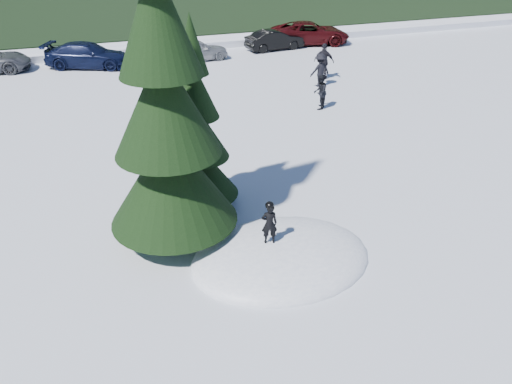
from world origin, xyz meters
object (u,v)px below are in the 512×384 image
object	(u,v)px
adult_1	(324,61)
adult_2	(320,70)
spruce_tall	(166,117)
car_6	(310,33)
adult_0	(320,92)
car_3	(88,55)
child_skier	(269,224)
car_4	(197,50)
car_5	(275,40)
spruce_short	(197,138)

from	to	relation	value
adult_1	adult_2	size ratio (longest dim) A/B	1.12
spruce_tall	car_6	bearing A→B (deg)	56.26
adult_0	car_3	distance (m)	13.87
car_3	car_6	xyz separation A→B (m)	(14.07, 1.18, 0.04)
child_skier	car_3	distance (m)	20.25
child_skier	car_4	bearing A→B (deg)	-85.05
adult_1	car_5	xyz separation A→B (m)	(0.03, 6.87, -0.29)
car_3	car_6	size ratio (longest dim) A/B	0.91
child_skier	adult_2	xyz separation A→B (m)	(7.51, 12.46, -0.20)
spruce_tall	child_skier	xyz separation A→B (m)	(1.93, -1.68, -2.32)
adult_1	car_3	world-z (taller)	adult_1
adult_0	adult_1	bearing A→B (deg)	-172.91
spruce_tall	car_3	size ratio (longest dim) A/B	1.85
spruce_short	car_3	size ratio (longest dim) A/B	1.15
spruce_tall	adult_0	xyz separation A→B (m)	(7.95, 7.78, -2.57)
child_skier	car_6	world-z (taller)	child_skier
adult_0	adult_2	bearing A→B (deg)	-170.53
child_skier	car_3	xyz separation A→B (m)	(-2.96, 20.03, -0.33)
adult_1	car_4	xyz separation A→B (m)	(-5.23, 5.86, -0.29)
spruce_tall	adult_2	xyz separation A→B (m)	(9.44, 10.78, -2.52)
adult_0	car_5	distance (m)	11.24
adult_2	adult_1	bearing A→B (deg)	-130.27
child_skier	car_3	bearing A→B (deg)	-67.73
spruce_tall	spruce_short	size ratio (longest dim) A/B	1.60
adult_0	car_4	xyz separation A→B (m)	(-2.97, 9.99, -0.14)
child_skier	car_3	size ratio (longest dim) A/B	0.22
spruce_tall	car_5	bearing A→B (deg)	61.39
child_skier	car_6	distance (m)	23.94
spruce_tall	child_skier	distance (m)	3.45
adult_0	adult_2	distance (m)	3.35
adult_0	car_3	world-z (taller)	adult_0
spruce_short	car_3	xyz separation A→B (m)	(-2.03, 16.95, -1.43)
spruce_tall	car_6	xyz separation A→B (m)	(13.04, 19.52, -2.61)
adult_0	spruce_short	bearing A→B (deg)	-11.66
child_skier	car_4	size ratio (longest dim) A/B	0.29
spruce_short	car_4	world-z (taller)	spruce_short
spruce_tall	adult_2	bearing A→B (deg)	48.80
adult_2	car_6	xyz separation A→B (m)	(3.60, 8.74, -0.09)
car_5	car_6	size ratio (longest dim) A/B	0.72
child_skier	adult_2	world-z (taller)	adult_2
adult_0	adult_2	size ratio (longest dim) A/B	0.94
car_4	car_6	xyz separation A→B (m)	(8.06, 1.76, 0.10)
spruce_tall	car_4	distance (m)	18.65
car_4	car_5	distance (m)	5.36
adult_2	car_5	size ratio (longest dim) A/B	0.43
spruce_short	car_5	bearing A→B (deg)	61.99
spruce_tall	adult_0	size ratio (longest dim) A/B	5.72
adult_1	adult_2	bearing A→B (deg)	98.78
spruce_short	spruce_tall	bearing A→B (deg)	-125.54
spruce_short	adult_0	xyz separation A→B (m)	(6.95, 6.38, -1.35)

